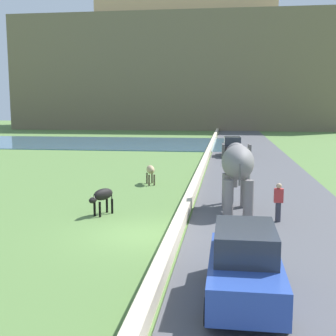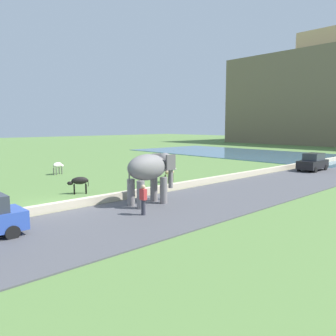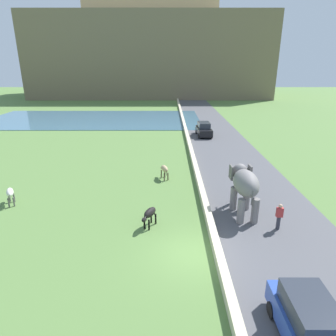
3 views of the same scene
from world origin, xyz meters
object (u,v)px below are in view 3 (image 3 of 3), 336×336
Objects in this scene: car_black at (205,129)px; cow_tan at (166,169)px; cow_white at (12,193)px; elephant at (246,185)px; cow_black at (151,214)px; car_blue at (312,326)px; person_beside_elephant at (281,217)px.

cow_tan is at bearing -108.21° from car_black.
car_black is at bearing 52.38° from cow_white.
cow_white is at bearing 174.56° from elephant.
elephant reaches higher than cow_black.
elephant is 21.29m from car_black.
car_blue is at bearing -34.93° from cow_white.
car_blue is at bearing -89.95° from elephant.
cow_black is (-7.35, 0.35, -0.04)m from person_beside_elephant.
cow_black is (-5.74, -1.47, -1.20)m from elephant.
car_blue is 18.63m from cow_white.
car_blue is 9.64m from cow_black.
car_blue is at bearing -90.00° from car_black.
cow_tan is (-6.58, 7.97, -0.04)m from person_beside_elephant.
elephant reaches higher than car_black.
cow_black is (-0.77, -7.61, 0.00)m from cow_tan.
person_beside_elephant is at bearing -48.59° from elephant.
elephant is 2.52× the size of cow_black.
car_black is at bearing 90.00° from car_blue.
car_black is 2.93× the size of cow_black.
person_beside_elephant reaches higher than cow_black.
person_beside_elephant is 1.17× the size of cow_white.
cow_black is at bearing -95.76° from cow_tan.
cow_tan is 1.02× the size of cow_white.
cow_tan is (-4.97, 6.14, -1.20)m from elephant.
car_blue is (0.00, -30.48, 0.00)m from car_black.
cow_black is at bearing 177.24° from person_beside_elephant.
car_black is (0.01, 21.26, -1.14)m from elephant.
cow_tan and cow_black have the same top height.
elephant is 0.87× the size of car_blue.
elephant is at bearing 90.05° from car_blue.
car_black is 30.48m from car_blue.
person_beside_elephant is 1.18× the size of cow_black.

